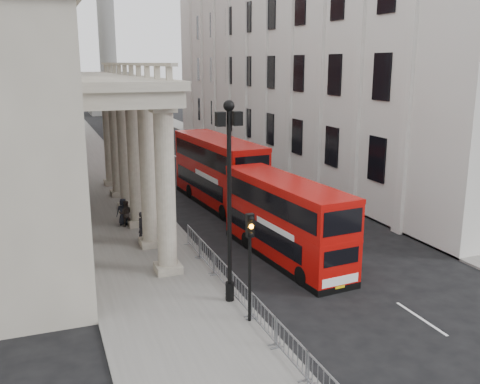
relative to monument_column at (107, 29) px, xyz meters
The scene contains 18 objects.
ground 93.57m from the monument_column, 93.73° to the right, with size 260.00×260.00×0.00m, color black.
sidewalk_west 64.64m from the monument_column, 98.26° to the right, with size 6.00×140.00×0.12m, color slate.
sidewalk_east 64.45m from the monument_column, 83.10° to the right, with size 3.00×140.00×0.12m, color slate.
kerb 64.29m from the monument_column, 95.57° to the right, with size 0.20×140.00×0.14m, color slate.
brick_building 47.26m from the monument_column, 110.56° to the right, with size 9.00×32.00×22.00m, color maroon.
west_building_far 21.26m from the monument_column, 143.97° to the right, with size 9.00×30.00×20.00m, color gray.
east_building 60.93m from the monument_column, 80.54° to the right, with size 8.00×55.00×25.00m, color beige.
monument_column is the anchor object (origin of this frame).
lamp_post_south 88.94m from the monument_column, 94.29° to the right, with size 1.05×0.44×8.32m.
lamp_post_mid 73.14m from the monument_column, 95.24° to the right, with size 1.05×0.44×8.32m.
lamp_post_north 57.46m from the monument_column, 96.72° to the right, with size 1.05×0.44×8.32m.
traffic_light 91.17m from the monument_column, 94.13° to the right, with size 0.28×0.33×4.30m.
crowd_barriers 91.29m from the monument_column, 94.05° to the right, with size 0.50×18.75×1.10m.
bus_near 85.22m from the monument_column, 91.50° to the right, with size 3.16×9.73×4.13m.
bus_far 73.89m from the monument_column, 91.56° to the right, with size 3.43×11.13×4.73m.
pedestrian_a 80.94m from the monument_column, 96.19° to the right, with size 0.61×0.40×1.67m, color black.
pedestrian_b 77.95m from the monument_column, 96.78° to the right, with size 0.78×0.61×1.60m, color black.
pedestrian_c 77.60m from the monument_column, 96.87° to the right, with size 0.81×0.53×1.66m, color black.
Camera 1 is at (-7.51, -15.56, 9.85)m, focal length 40.00 mm.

